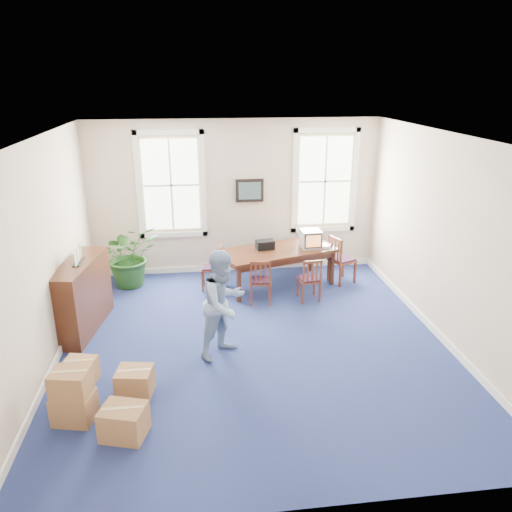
{
  "coord_description": "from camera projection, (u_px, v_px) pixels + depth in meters",
  "views": [
    {
      "loc": [
        -0.86,
        -6.9,
        3.99
      ],
      "look_at": [
        0.1,
        0.6,
        1.25
      ],
      "focal_mm": 35.0,
      "sensor_mm": 36.0,
      "label": 1
    }
  ],
  "objects": [
    {
      "name": "floor",
      "position": [
        255.0,
        343.0,
        7.89
      ],
      "size": [
        6.5,
        6.5,
        0.0
      ],
      "primitive_type": "plane",
      "color": "navy",
      "rests_on": "ground"
    },
    {
      "name": "ceiling",
      "position": [
        254.0,
        137.0,
        6.8
      ],
      "size": [
        6.5,
        6.5,
        0.0
      ],
      "primitive_type": "plane",
      "rotation": [
        3.14,
        0.0,
        0.0
      ],
      "color": "white",
      "rests_on": "ground"
    },
    {
      "name": "wall_back",
      "position": [
        235.0,
        198.0,
        10.38
      ],
      "size": [
        6.5,
        0.0,
        6.5
      ],
      "primitive_type": "plane",
      "rotation": [
        1.57,
        0.0,
        0.0
      ],
      "color": "beige",
      "rests_on": "ground"
    },
    {
      "name": "wall_front",
      "position": [
        301.0,
        368.0,
        4.32
      ],
      "size": [
        6.5,
        0.0,
        6.5
      ],
      "primitive_type": "plane",
      "rotation": [
        -1.57,
        0.0,
        0.0
      ],
      "color": "beige",
      "rests_on": "ground"
    },
    {
      "name": "wall_left",
      "position": [
        42.0,
        257.0,
        6.99
      ],
      "size": [
        0.0,
        6.5,
        6.5
      ],
      "primitive_type": "plane",
      "rotation": [
        1.57,
        0.0,
        1.57
      ],
      "color": "beige",
      "rests_on": "ground"
    },
    {
      "name": "wall_right",
      "position": [
        447.0,
        240.0,
        7.71
      ],
      "size": [
        0.0,
        6.5,
        6.5
      ],
      "primitive_type": "plane",
      "rotation": [
        1.57,
        0.0,
        -1.57
      ],
      "color": "beige",
      "rests_on": "ground"
    },
    {
      "name": "baseboard_back",
      "position": [
        236.0,
        267.0,
        10.88
      ],
      "size": [
        6.0,
        0.04,
        0.12
      ],
      "primitive_type": "cube",
      "color": "white",
      "rests_on": "ground"
    },
    {
      "name": "baseboard_left",
      "position": [
        59.0,
        352.0,
        7.52
      ],
      "size": [
        0.04,
        6.5,
        0.12
      ],
      "primitive_type": "cube",
      "color": "white",
      "rests_on": "ground"
    },
    {
      "name": "baseboard_right",
      "position": [
        433.0,
        328.0,
        8.23
      ],
      "size": [
        0.04,
        6.5,
        0.12
      ],
      "primitive_type": "cube",
      "color": "white",
      "rests_on": "ground"
    },
    {
      "name": "window_left",
      "position": [
        171.0,
        185.0,
        10.1
      ],
      "size": [
        1.4,
        0.12,
        2.2
      ],
      "primitive_type": null,
      "color": "white",
      "rests_on": "ground"
    },
    {
      "name": "window_right",
      "position": [
        325.0,
        181.0,
        10.49
      ],
      "size": [
        1.4,
        0.12,
        2.2
      ],
      "primitive_type": null,
      "color": "white",
      "rests_on": "ground"
    },
    {
      "name": "wall_picture",
      "position": [
        250.0,
        191.0,
        10.32
      ],
      "size": [
        0.58,
        0.06,
        0.48
      ],
      "primitive_type": null,
      "color": "black",
      "rests_on": "ground"
    },
    {
      "name": "conference_table",
      "position": [
        278.0,
        267.0,
        9.97
      ],
      "size": [
        2.44,
        1.64,
        0.76
      ],
      "primitive_type": null,
      "rotation": [
        0.0,
        0.0,
        0.3
      ],
      "color": "#442112",
      "rests_on": "ground"
    },
    {
      "name": "crt_tv",
      "position": [
        311.0,
        239.0,
        9.91
      ],
      "size": [
        0.41,
        0.44,
        0.35
      ],
      "primitive_type": null,
      "rotation": [
        0.0,
        0.0,
        0.06
      ],
      "color": "#B7B7BC",
      "rests_on": "conference_table"
    },
    {
      "name": "game_console",
      "position": [
        326.0,
        246.0,
        9.95
      ],
      "size": [
        0.25,
        0.27,
        0.06
      ],
      "primitive_type": "cube",
      "rotation": [
        0.0,
        0.0,
        -0.37
      ],
      "color": "white",
      "rests_on": "conference_table"
    },
    {
      "name": "equipment_bag",
      "position": [
        265.0,
        245.0,
        9.83
      ],
      "size": [
        0.38,
        0.27,
        0.17
      ],
      "primitive_type": "cube",
      "rotation": [
        0.0,
        0.0,
        0.13
      ],
      "color": "black",
      "rests_on": "conference_table"
    },
    {
      "name": "chair_near_left",
      "position": [
        260.0,
        280.0,
        9.19
      ],
      "size": [
        0.44,
        0.44,
        0.88
      ],
      "primitive_type": null,
      "rotation": [
        0.0,
        0.0,
        3.02
      ],
      "color": "maroon",
      "rests_on": "ground"
    },
    {
      "name": "chair_near_right",
      "position": [
        309.0,
        279.0,
        9.3
      ],
      "size": [
        0.41,
        0.41,
        0.85
      ],
      "primitive_type": null,
      "rotation": [
        0.0,
        0.0,
        3.23
      ],
      "color": "maroon",
      "rests_on": "ground"
    },
    {
      "name": "chair_end_left",
      "position": [
        212.0,
        267.0,
        9.79
      ],
      "size": [
        0.43,
        0.43,
        0.9
      ],
      "primitive_type": null,
      "rotation": [
        0.0,
        0.0,
        -1.65
      ],
      "color": "maroon",
      "rests_on": "ground"
    },
    {
      "name": "chair_end_right",
      "position": [
        342.0,
        259.0,
        10.09
      ],
      "size": [
        0.58,
        0.58,
        0.98
      ],
      "primitive_type": null,
      "rotation": [
        0.0,
        0.0,
        1.97
      ],
      "color": "maroon",
      "rests_on": "ground"
    },
    {
      "name": "man",
      "position": [
        224.0,
        304.0,
        7.34
      ],
      "size": [
        1.02,
        1.01,
        1.65
      ],
      "primitive_type": "imported",
      "rotation": [
        0.0,
        0.0,
        0.74
      ],
      "color": "#829EC3",
      "rests_on": "ground"
    },
    {
      "name": "credenza",
      "position": [
        81.0,
        294.0,
        8.16
      ],
      "size": [
        0.72,
        1.66,
        1.26
      ],
      "primitive_type": "cube",
      "rotation": [
        0.0,
        0.0,
        -0.17
      ],
      "color": "#442112",
      "rests_on": "ground"
    },
    {
      "name": "brochure_rack",
      "position": [
        77.0,
        250.0,
        7.9
      ],
      "size": [
        0.33,
        0.59,
        0.26
      ],
      "primitive_type": null,
      "rotation": [
        0.0,
        0.0,
        0.4
      ],
      "color": "#99999E",
      "rests_on": "credenza"
    },
    {
      "name": "potted_plant",
      "position": [
        130.0,
        255.0,
        9.9
      ],
      "size": [
        1.43,
        1.35,
        1.26
      ],
      "primitive_type": "imported",
      "rotation": [
        0.0,
        0.0,
        0.39
      ],
      "color": "#1D4717",
      "rests_on": "ground"
    },
    {
      "name": "cardboard_boxes",
      "position": [
        89.0,
        389.0,
        6.12
      ],
      "size": [
        1.51,
        1.51,
        0.73
      ],
      "primitive_type": null,
      "rotation": [
        0.0,
        0.0,
        -0.21
      ],
      "color": "#A87547",
      "rests_on": "ground"
    }
  ]
}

